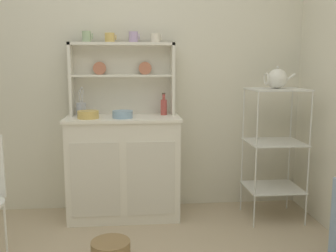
# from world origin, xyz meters

# --- Properties ---
(wall_back) EXTENTS (3.84, 0.05, 2.50)m
(wall_back) POSITION_xyz_m (0.00, 1.62, 1.25)
(wall_back) COLOR silver
(wall_back) RESTS_ON ground
(hutch_cabinet) EXTENTS (0.94, 0.45, 0.86)m
(hutch_cabinet) POSITION_xyz_m (0.01, 1.37, 0.44)
(hutch_cabinet) COLOR white
(hutch_cabinet) RESTS_ON ground
(hutch_shelf_unit) EXTENTS (0.87, 0.18, 0.60)m
(hutch_shelf_unit) POSITION_xyz_m (0.01, 1.53, 1.21)
(hutch_shelf_unit) COLOR silver
(hutch_shelf_unit) RESTS_ON hutch_cabinet
(bakers_rack) EXTENTS (0.44, 0.39, 1.09)m
(bakers_rack) POSITION_xyz_m (1.25, 1.21, 0.68)
(bakers_rack) COLOR silver
(bakers_rack) RESTS_ON ground
(floor_basket) EXTENTS (0.25, 0.25, 0.15)m
(floor_basket) POSITION_xyz_m (-0.07, 0.57, 0.08)
(floor_basket) COLOR #93754C
(floor_basket) RESTS_ON ground
(cup_sage_0) EXTENTS (0.09, 0.07, 0.09)m
(cup_sage_0) POSITION_xyz_m (-0.28, 1.49, 1.51)
(cup_sage_0) COLOR #9EB78E
(cup_sage_0) RESTS_ON hutch_shelf_unit
(cup_gold_1) EXTENTS (0.09, 0.08, 0.08)m
(cup_gold_1) POSITION_xyz_m (-0.09, 1.49, 1.50)
(cup_gold_1) COLOR #DBB760
(cup_gold_1) RESTS_ON hutch_shelf_unit
(cup_lilac_2) EXTENTS (0.09, 0.08, 0.09)m
(cup_lilac_2) POSITION_xyz_m (0.11, 1.49, 1.50)
(cup_lilac_2) COLOR #B79ECC
(cup_lilac_2) RESTS_ON hutch_shelf_unit
(cup_cream_3) EXTENTS (0.09, 0.08, 0.08)m
(cup_cream_3) POSITION_xyz_m (0.29, 1.49, 1.50)
(cup_cream_3) COLOR silver
(cup_cream_3) RESTS_ON hutch_shelf_unit
(bowl_mixing_large) EXTENTS (0.17, 0.17, 0.06)m
(bowl_mixing_large) POSITION_xyz_m (-0.26, 1.29, 0.89)
(bowl_mixing_large) COLOR #DBB760
(bowl_mixing_large) RESTS_ON hutch_cabinet
(bowl_floral_medium) EXTENTS (0.16, 0.16, 0.06)m
(bowl_floral_medium) POSITION_xyz_m (0.01, 1.29, 0.89)
(bowl_floral_medium) COLOR #8EB2D1
(bowl_floral_medium) RESTS_ON hutch_cabinet
(jam_bottle) EXTENTS (0.05, 0.05, 0.19)m
(jam_bottle) POSITION_xyz_m (0.35, 1.45, 0.93)
(jam_bottle) COLOR #B74C47
(jam_bottle) RESTS_ON hutch_cabinet
(utensil_jar) EXTENTS (0.08, 0.08, 0.24)m
(utensil_jar) POSITION_xyz_m (-0.34, 1.45, 0.91)
(utensil_jar) COLOR #B2B7C6
(utensil_jar) RESTS_ON hutch_cabinet
(porcelain_teapot) EXTENTS (0.25, 0.16, 0.18)m
(porcelain_teapot) POSITION_xyz_m (1.25, 1.21, 1.17)
(porcelain_teapot) COLOR white
(porcelain_teapot) RESTS_ON bakers_rack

